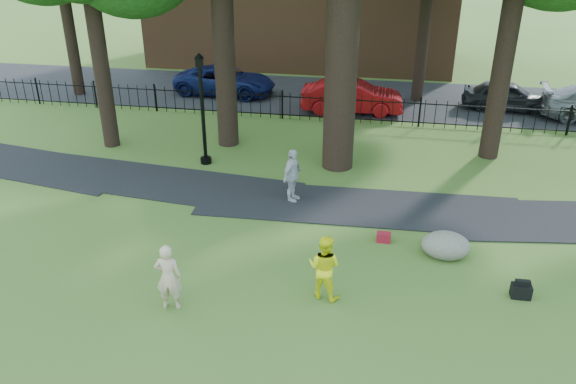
% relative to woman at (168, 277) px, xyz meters
% --- Properties ---
extents(ground, '(120.00, 120.00, 0.00)m').
position_rel_woman_xyz_m(ground, '(2.88, 1.93, -0.82)').
color(ground, '#406122').
rests_on(ground, ground).
extents(footpath, '(36.07, 3.85, 0.03)m').
position_rel_woman_xyz_m(footpath, '(3.88, 5.83, -0.82)').
color(footpath, black).
rests_on(footpath, ground).
extents(street, '(80.00, 7.00, 0.02)m').
position_rel_woman_xyz_m(street, '(2.88, 17.93, -0.82)').
color(street, black).
rests_on(street, ground).
extents(iron_fence, '(44.00, 0.04, 1.20)m').
position_rel_woman_xyz_m(iron_fence, '(2.88, 13.93, -0.22)').
color(iron_fence, black).
rests_on(iron_fence, ground).
extents(woman, '(0.65, 0.48, 1.65)m').
position_rel_woman_xyz_m(woman, '(0.00, 0.00, 0.00)').
color(woman, beige).
rests_on(woman, ground).
extents(man, '(0.92, 0.80, 1.62)m').
position_rel_woman_xyz_m(man, '(3.38, 1.07, -0.01)').
color(man, '#FEFA15').
rests_on(man, ground).
extents(pedestrian, '(0.71, 1.09, 1.73)m').
position_rel_woman_xyz_m(pedestrian, '(1.77, 5.89, 0.04)').
color(pedestrian, silver).
rests_on(pedestrian, ground).
extents(boulder, '(1.32, 1.04, 0.74)m').
position_rel_woman_xyz_m(boulder, '(6.32, 3.42, -0.45)').
color(boulder, '#6E6A5C').
rests_on(boulder, ground).
extents(lamppost, '(0.40, 0.40, 4.02)m').
position_rel_woman_xyz_m(lamppost, '(-1.88, 8.34, 1.15)').
color(lamppost, black).
rests_on(lamppost, ground).
extents(backpack, '(0.46, 0.29, 0.34)m').
position_rel_woman_xyz_m(backpack, '(7.96, 1.86, -0.65)').
color(backpack, black).
rests_on(backpack, ground).
extents(red_bag, '(0.39, 0.25, 0.27)m').
position_rel_woman_xyz_m(red_bag, '(4.70, 3.86, -0.69)').
color(red_bag, maroon).
rests_on(red_bag, ground).
extents(red_sedan, '(4.69, 1.85, 1.52)m').
position_rel_woman_xyz_m(red_sedan, '(2.86, 15.43, -0.06)').
color(red_sedan, '#9B0B10').
rests_on(red_sedan, ground).
extents(navy_van, '(5.23, 2.69, 1.41)m').
position_rel_woman_xyz_m(navy_van, '(-3.73, 17.25, -0.12)').
color(navy_van, '#0E1748').
rests_on(navy_van, ground).
extents(grey_car, '(4.13, 1.93, 1.37)m').
position_rel_woman_xyz_m(grey_car, '(9.94, 17.09, -0.14)').
color(grey_car, black).
rests_on(grey_car, ground).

